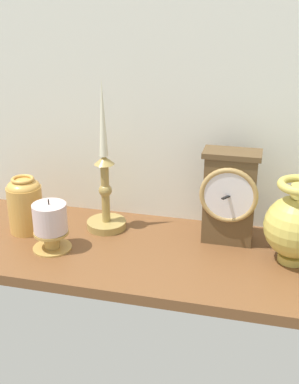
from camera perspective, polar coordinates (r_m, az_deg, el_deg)
ground_plane at (r=113.20cm, az=-0.30°, el=-7.09°), size 100.00×36.00×2.40cm
back_wall at (r=118.41cm, az=1.92°, el=11.72°), size 120.00×2.00×65.00cm
mantel_clock at (r=112.68cm, az=9.18°, el=-0.49°), size 12.85×9.19×21.72cm
candlestick_tall_left at (r=118.20cm, az=-5.11°, el=0.42°), size 9.56×9.56×36.60cm
brass_vase_bulbous at (r=108.31cm, az=16.47°, el=-3.59°), size 13.36×13.36×18.48cm
brass_vase_jar at (r=121.31cm, az=-14.12°, el=-1.27°), size 8.24×8.24×13.70cm
pillar_candle_front at (r=112.21cm, az=-11.31°, el=-3.69°), size 8.72×8.72×12.08cm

